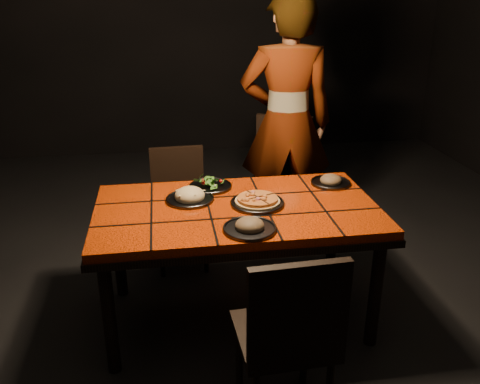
{
  "coord_description": "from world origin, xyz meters",
  "views": [
    {
      "loc": [
        -0.39,
        -2.61,
        1.92
      ],
      "look_at": [
        0.03,
        0.04,
        0.82
      ],
      "focal_mm": 38.0,
      "sensor_mm": 36.0,
      "label": 1
    }
  ],
  "objects": [
    {
      "name": "chair_far_left",
      "position": [
        -0.3,
        0.79,
        0.49
      ],
      "size": [
        0.4,
        0.4,
        0.85
      ],
      "rotation": [
        0.0,
        0.0,
        0.04
      ],
      "color": "black",
      "rests_on": "ground"
    },
    {
      "name": "plate_pasta",
      "position": [
        -0.26,
        0.13,
        0.77
      ],
      "size": [
        0.28,
        0.28,
        0.09
      ],
      "color": "#343439",
      "rests_on": "dining_table"
    },
    {
      "name": "room_shell",
      "position": [
        0.0,
        0.0,
        1.5
      ],
      "size": [
        6.04,
        7.04,
        3.08
      ],
      "color": "black",
      "rests_on": "ground"
    },
    {
      "name": "chair_near",
      "position": [
        0.1,
        -0.87,
        0.53
      ],
      "size": [
        0.44,
        0.44,
        0.93
      ],
      "rotation": [
        0.0,
        0.0,
        3.19
      ],
      "color": "black",
      "rests_on": "ground"
    },
    {
      "name": "chair_far_right",
      "position": [
        0.51,
        1.06,
        0.56
      ],
      "size": [
        0.58,
        0.58,
        0.98
      ],
      "rotation": [
        0.0,
        0.0,
        -0.4
      ],
      "color": "black",
      "rests_on": "ground"
    },
    {
      "name": "dining_table",
      "position": [
        0.0,
        0.0,
        0.67
      ],
      "size": [
        1.62,
        0.92,
        0.75
      ],
      "color": "#DD3B06",
      "rests_on": "ground"
    },
    {
      "name": "diner",
      "position": [
        0.53,
        1.0,
        0.96
      ],
      "size": [
        0.75,
        0.53,
        1.92
      ],
      "primitive_type": "imported",
      "rotation": [
        0.0,
        0.0,
        3.03
      ],
      "color": "brown",
      "rests_on": "ground"
    },
    {
      "name": "plate_mushroom_a",
      "position": [
        0.02,
        -0.31,
        0.77
      ],
      "size": [
        0.28,
        0.28,
        0.09
      ],
      "color": "#343439",
      "rests_on": "dining_table"
    },
    {
      "name": "plate_salad",
      "position": [
        -0.12,
        0.31,
        0.78
      ],
      "size": [
        0.27,
        0.27,
        0.07
      ],
      "color": "#343439",
      "rests_on": "dining_table"
    },
    {
      "name": "plate_pizza",
      "position": [
        0.12,
        0.01,
        0.77
      ],
      "size": [
        0.34,
        0.34,
        0.04
      ],
      "color": "#343439",
      "rests_on": "dining_table"
    },
    {
      "name": "plate_mushroom_b",
      "position": [
        0.64,
        0.26,
        0.77
      ],
      "size": [
        0.25,
        0.25,
        0.08
      ],
      "color": "#343439",
      "rests_on": "dining_table"
    }
  ]
}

